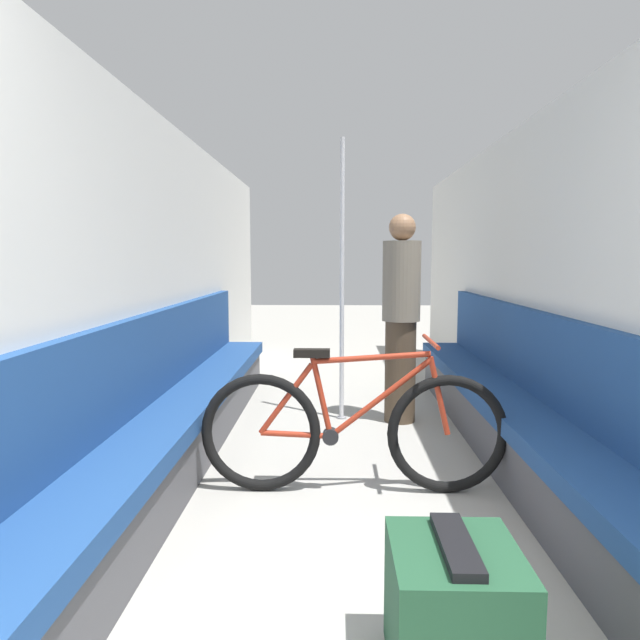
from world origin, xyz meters
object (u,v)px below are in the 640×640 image
object	(u,v)px
bench_seat_row_left	(178,416)
passenger_standing	(401,316)
bicycle	(353,430)
grab_pole_near	(342,285)
luggage_bag	(454,613)
bench_seat_row_right	(520,418)

from	to	relation	value
bench_seat_row_left	passenger_standing	xyz separation A→B (m)	(1.52, 1.00, 0.54)
bicycle	grab_pole_near	xyz separation A→B (m)	(-0.05, 1.47, 0.74)
bench_seat_row_left	passenger_standing	world-z (taller)	passenger_standing
luggage_bag	bench_seat_row_left	bearing A→B (deg)	126.68
bicycle	bench_seat_row_left	bearing A→B (deg)	163.30
bicycle	passenger_standing	size ratio (longest dim) A/B	1.04
bench_seat_row_left	passenger_standing	size ratio (longest dim) A/B	2.86
bicycle	bench_seat_row_right	bearing A→B (deg)	24.70
passenger_standing	bench_seat_row_left	bearing A→B (deg)	-22.10
bench_seat_row_left	grab_pole_near	world-z (taller)	grab_pole_near
bicycle	grab_pole_near	world-z (taller)	grab_pole_near
passenger_standing	grab_pole_near	bearing A→B (deg)	-63.25
bicycle	luggage_bag	xyz separation A→B (m)	(0.27, -1.43, -0.14)
bench_seat_row_right	grab_pole_near	bearing A→B (deg)	135.89
grab_pole_near	bench_seat_row_left	bearing A→B (deg)	-134.67
bench_seat_row_left	luggage_bag	world-z (taller)	bench_seat_row_left
passenger_standing	luggage_bag	size ratio (longest dim) A/B	3.63
luggage_bag	grab_pole_near	bearing A→B (deg)	96.18
bench_seat_row_right	grab_pole_near	xyz separation A→B (m)	(-1.10, 1.07, 0.78)
passenger_standing	luggage_bag	world-z (taller)	passenger_standing
grab_pole_near	luggage_bag	size ratio (longest dim) A/B	4.94
bench_seat_row_right	bicycle	world-z (taller)	bench_seat_row_right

